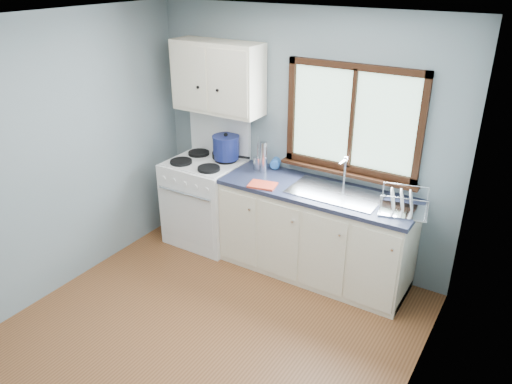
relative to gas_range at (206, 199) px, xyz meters
The scene contains 18 objects.
floor 1.82m from the gas_range, 57.18° to the right, with size 3.20×3.60×0.02m, color brown.
ceiling 2.67m from the gas_range, 57.18° to the right, with size 3.20×3.60×0.02m, color white.
wall_back 1.26m from the gas_range, 19.54° to the left, with size 3.20×0.02×2.50m, color gray.
wall_left 1.78m from the gas_range, 114.14° to the right, with size 0.02×3.60×2.50m, color gray.
wall_right 3.05m from the gas_range, 29.91° to the right, with size 0.02×3.60×2.50m, color gray.
gas_range is the anchor object (origin of this frame).
base_cabinets 1.31m from the gas_range, ahead, with size 1.85×0.60×0.88m.
countertop 1.37m from the gas_range, ahead, with size 1.89×0.64×0.04m, color #1B2034.
sink 1.53m from the gas_range, ahead, with size 0.84×0.46×0.44m.
window 1.81m from the gas_range, 11.37° to the left, with size 1.36×0.10×1.03m.
upper_cabinets 1.32m from the gas_range, 56.70° to the left, with size 0.95×0.35×0.70m.
skillet 0.54m from the gas_range, 44.34° to the left, with size 0.44×0.33×0.06m.
stockpot 0.64m from the gas_range, 38.55° to the left, with size 0.36×0.36×0.28m.
utensil_crock 0.78m from the gas_range, 13.61° to the left, with size 0.12×0.12×0.35m.
thermos 0.89m from the gas_range, ahead, with size 0.07×0.07×0.32m, color silver.
soap_bottle 0.95m from the gas_range, 15.31° to the left, with size 0.11×0.11×0.27m, color #275BA5.
dish_towel 0.96m from the gas_range, 12.70° to the right, with size 0.25×0.18×0.02m, color red.
dish_rack 2.17m from the gas_range, ahead, with size 0.45×0.38×0.21m.
Camera 1 is at (2.10, -2.39, 2.86)m, focal length 35.00 mm.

